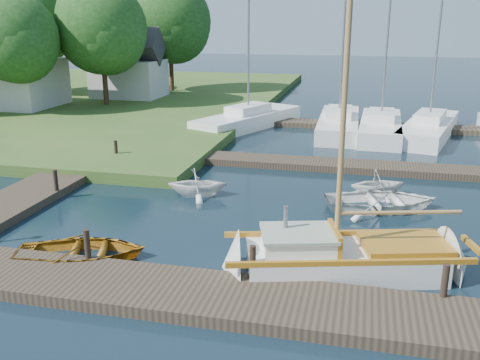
% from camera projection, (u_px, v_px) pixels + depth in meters
% --- Properties ---
extents(ground, '(160.00, 160.00, 0.00)m').
position_uv_depth(ground, '(240.00, 213.00, 18.39)').
color(ground, black).
rests_on(ground, ground).
extents(near_dock, '(18.00, 2.20, 0.30)m').
position_uv_depth(near_dock, '(183.00, 293.00, 12.76)').
color(near_dock, '#2F271D').
rests_on(near_dock, ground).
extents(left_dock, '(2.20, 18.00, 0.30)m').
position_uv_depth(left_dock, '(62.00, 178.00, 21.96)').
color(left_dock, '#2F271D').
rests_on(left_dock, ground).
extents(far_dock, '(14.00, 1.60, 0.30)m').
position_uv_depth(far_dock, '(316.00, 164.00, 23.96)').
color(far_dock, '#2F271D').
rests_on(far_dock, ground).
extents(pontoon, '(30.00, 1.60, 0.30)m').
position_uv_depth(pontoon, '(470.00, 130.00, 31.05)').
color(pontoon, '#2F271D').
rests_on(pontoon, ground).
extents(mooring_post_1, '(0.16, 0.16, 0.80)m').
position_uv_depth(mooring_post_1, '(87.00, 244.00, 14.19)').
color(mooring_post_1, black).
rests_on(mooring_post_1, near_dock).
extents(mooring_post_2, '(0.16, 0.16, 0.80)m').
position_uv_depth(mooring_post_2, '(253.00, 261.00, 13.20)').
color(mooring_post_2, black).
rests_on(mooring_post_2, near_dock).
extents(mooring_post_3, '(0.16, 0.16, 0.80)m').
position_uv_depth(mooring_post_3, '(445.00, 281.00, 12.22)').
color(mooring_post_3, black).
rests_on(mooring_post_3, near_dock).
extents(mooring_post_4, '(0.16, 0.16, 0.80)m').
position_uv_depth(mooring_post_4, '(56.00, 180.00, 19.72)').
color(mooring_post_4, black).
rests_on(mooring_post_4, left_dock).
extents(mooring_post_5, '(0.16, 0.16, 0.80)m').
position_uv_depth(mooring_post_5, '(116.00, 149.00, 24.37)').
color(mooring_post_5, black).
rests_on(mooring_post_5, left_dock).
extents(sailboat, '(7.41, 3.78, 9.83)m').
position_uv_depth(sailboat, '(349.00, 261.00, 14.02)').
color(sailboat, white).
rests_on(sailboat, ground).
extents(dinghy, '(4.09, 3.43, 0.73)m').
position_uv_depth(dinghy, '(81.00, 248.00, 14.77)').
color(dinghy, '#905C14').
rests_on(dinghy, ground).
extents(tender_b, '(2.58, 2.36, 1.16)m').
position_uv_depth(tender_b, '(198.00, 181.00, 20.04)').
color(tender_b, white).
rests_on(tender_b, ground).
extents(tender_c, '(4.42, 3.63, 0.80)m').
position_uv_depth(tender_c, '(381.00, 198.00, 18.70)').
color(tender_c, white).
rests_on(tender_c, ground).
extents(tender_d, '(2.65, 2.49, 1.12)m').
position_uv_depth(tender_d, '(379.00, 181.00, 20.07)').
color(tender_d, white).
rests_on(tender_d, ground).
extents(marina_boat_0, '(5.49, 8.65, 11.11)m').
position_uv_depth(marina_boat_0, '(248.00, 118.00, 32.42)').
color(marina_boat_0, white).
rests_on(marina_boat_0, ground).
extents(marina_boat_1, '(2.35, 8.47, 11.47)m').
position_uv_depth(marina_boat_1, '(339.00, 122.00, 31.26)').
color(marina_boat_1, white).
rests_on(marina_boat_1, ground).
extents(marina_boat_2, '(2.42, 8.12, 12.23)m').
position_uv_depth(marina_boat_2, '(381.00, 125.00, 30.30)').
color(marina_boat_2, white).
rests_on(marina_boat_2, ground).
extents(marina_boat_3, '(4.24, 8.94, 12.26)m').
position_uv_depth(marina_boat_3, '(429.00, 127.00, 29.96)').
color(marina_boat_3, white).
rests_on(marina_boat_3, ground).
extents(house_a, '(6.30, 5.00, 6.29)m').
position_uv_depth(house_a, '(11.00, 70.00, 36.79)').
color(house_a, silver).
rests_on(house_a, shore).
extents(house_c, '(5.25, 4.00, 5.28)m').
position_uv_depth(house_c, '(129.00, 70.00, 41.18)').
color(house_c, silver).
rests_on(house_c, shore).
extents(tree_2, '(5.83, 5.75, 7.82)m').
position_uv_depth(tree_2, '(15.00, 37.00, 33.87)').
color(tree_2, '#332114').
rests_on(tree_2, shore).
extents(tree_3, '(6.41, 6.38, 8.74)m').
position_uv_depth(tree_3, '(101.00, 27.00, 36.55)').
color(tree_3, '#332114').
rests_on(tree_3, shore).
extents(tree_4, '(7.01, 7.01, 9.66)m').
position_uv_depth(tree_4, '(31.00, 18.00, 41.86)').
color(tree_4, '#332114').
rests_on(tree_4, shore).
extents(tree_7, '(6.83, 6.83, 9.38)m').
position_uv_depth(tree_7, '(170.00, 20.00, 43.45)').
color(tree_7, '#332114').
rests_on(tree_7, shore).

